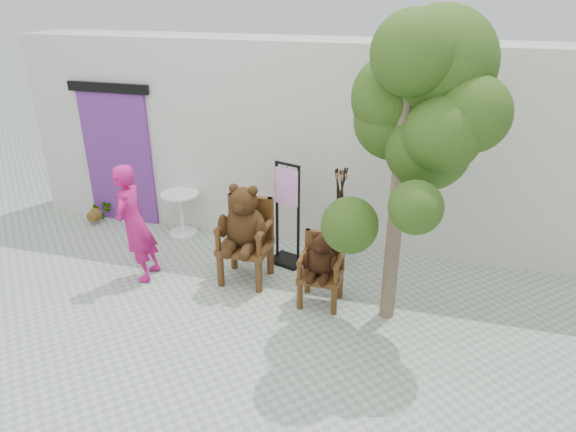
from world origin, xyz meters
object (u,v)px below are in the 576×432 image
object	(u,v)px
stool_bucket	(339,224)
tree	(421,107)
display_stand	(287,226)
chair_big	(245,227)
cafe_table	(181,208)
person	(134,224)
chair_small	(321,262)

from	to	relation	value
stool_bucket	tree	size ratio (longest dim) A/B	0.41
display_stand	chair_big	bearing A→B (deg)	-107.46
chair_big	cafe_table	size ratio (longest dim) A/B	1.96
tree	chair_big	bearing A→B (deg)	175.02
chair_big	person	bearing A→B (deg)	-166.58
person	chair_big	bearing A→B (deg)	97.21
chair_small	cafe_table	bearing A→B (deg)	153.02
chair_small	display_stand	size ratio (longest dim) A/B	0.65
person	display_stand	size ratio (longest dim) A/B	1.06
person	stool_bucket	xyz separation A→B (m)	(2.57, 1.09, -0.16)
person	cafe_table	distance (m)	1.43
cafe_table	stool_bucket	world-z (taller)	stool_bucket
person	tree	xyz separation A→B (m)	(3.53, 0.16, 1.73)
chair_big	stool_bucket	distance (m)	1.36
display_stand	stool_bucket	size ratio (longest dim) A/B	1.04
cafe_table	display_stand	distance (m)	1.95
chair_small	stool_bucket	size ratio (longest dim) A/B	0.68
chair_small	display_stand	world-z (taller)	display_stand
chair_small	person	xyz separation A→B (m)	(-2.54, -0.07, 0.22)
cafe_table	tree	bearing A→B (deg)	-18.90
chair_small	stool_bucket	xyz separation A→B (m)	(0.03, 1.02, 0.06)
cafe_table	display_stand	world-z (taller)	display_stand
display_stand	tree	xyz separation A→B (m)	(1.67, -0.77, 1.95)
person	display_stand	xyz separation A→B (m)	(1.85, 0.93, -0.22)
chair_small	person	bearing A→B (deg)	-178.44
display_stand	stool_bucket	distance (m)	0.73
chair_small	person	distance (m)	2.55
chair_big	tree	xyz separation A→B (m)	(2.09, -0.18, 1.75)
chair_big	cafe_table	world-z (taller)	chair_big
person	display_stand	distance (m)	2.08
chair_big	stool_bucket	size ratio (longest dim) A/B	0.95
display_stand	tree	distance (m)	2.68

